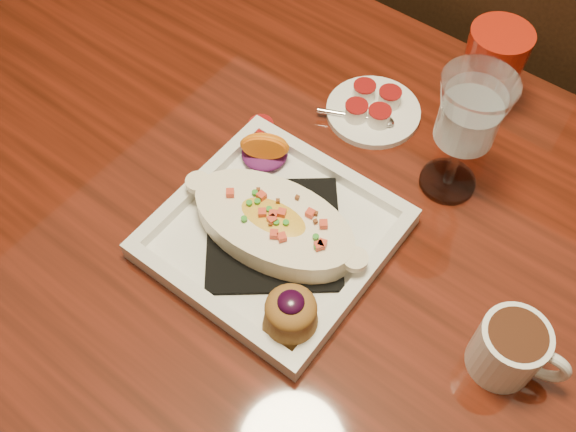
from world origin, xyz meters
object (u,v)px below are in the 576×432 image
Objects in this scene: plate at (275,235)px; goblet at (469,117)px; table at (296,260)px; chair_far at (479,86)px; red_tumbler at (489,73)px; saucer at (372,109)px; coffee_mug at (511,349)px.

goblet is at bearing 60.53° from plate.
chair_far is (-0.00, 0.63, -0.15)m from table.
chair_far is at bearing 106.73° from red_tumbler.
goblet reaches higher than saucer.
chair_far is 3.36× the size of plate.
goblet is 0.17m from red_tumbler.
coffee_mug is 0.41m from saucer.
coffee_mug is at bearing 6.11° from plate.
plate is 1.97× the size of saucer.
coffee_mug is 0.77× the size of saucer.
red_tumbler reaches higher than table.
table is 10.39× the size of red_tumbler.
saucer is at bearing 85.71° from chair_far.
coffee_mug is at bearing -1.68° from table.
plate is at bearing -90.76° from table.
coffee_mug is 0.28m from goblet.
coffee_mug is at bearing -46.47° from goblet.
plate is at bearing 89.95° from chair_far.
red_tumbler is (0.09, 0.33, 0.17)m from table.
saucer is 0.17m from red_tumbler.
goblet reaches higher than coffee_mug.
goblet is (-0.18, 0.19, 0.09)m from coffee_mug.
table is 1.61× the size of chair_far.
table is 0.25m from saucer.
goblet reaches higher than table.
table is 0.34m from coffee_mug.
saucer is (-0.03, 0.27, -0.02)m from plate.
goblet is (0.12, 0.18, 0.23)m from table.
coffee_mug is at bearing 115.49° from chair_far.
goblet is 1.37× the size of saucer.
saucer is at bearing 97.76° from table.
chair_far is 0.76m from coffee_mug.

